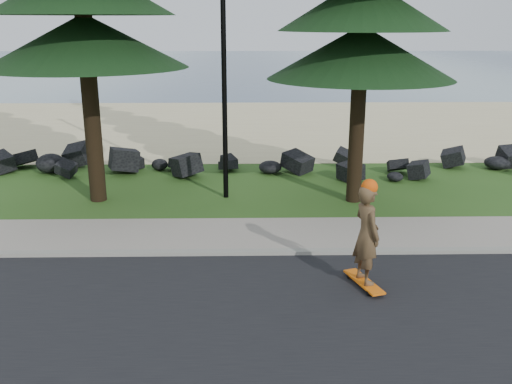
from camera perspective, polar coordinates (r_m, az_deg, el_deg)
ground at (r=12.96m, az=-3.45°, el=-4.74°), size 160.00×160.00×0.00m
road at (r=8.93m, az=-4.59°, el=-15.38°), size 160.00×7.00×0.02m
kerb at (r=12.10m, az=-3.62°, el=-6.08°), size 160.00×0.20×0.10m
sidewalk at (r=13.13m, az=-3.42°, el=-4.25°), size 160.00×2.00×0.08m
beach_sand at (r=26.96m, az=-2.27°, el=6.70°), size 160.00×15.00×0.01m
ocean at (r=63.22m, az=-1.65°, el=12.56°), size 160.00×58.00×0.01m
seawall_boulders at (r=18.28m, az=-2.78°, el=1.75°), size 60.00×2.40×1.10m
lamp_post at (r=15.26m, az=-3.26°, el=14.49°), size 0.25×0.14×8.14m
skateboarder at (r=10.51m, az=11.00°, el=-4.22°), size 0.63×1.14×2.06m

